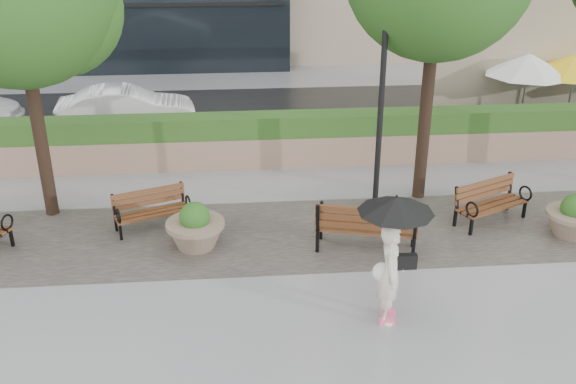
{
  "coord_description": "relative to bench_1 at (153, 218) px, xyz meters",
  "views": [
    {
      "loc": [
        -1.32,
        -8.74,
        6.3
      ],
      "look_at": [
        -0.32,
        2.71,
        1.1
      ],
      "focal_mm": 40.0,
      "sensor_mm": 36.0,
      "label": 1
    }
  ],
  "objects": [
    {
      "name": "ground",
      "position": [
        3.11,
        -3.52,
        -0.25
      ],
      "size": [
        100.0,
        100.0,
        0.0
      ],
      "primitive_type": "plane",
      "color": "gray",
      "rests_on": "ground"
    },
    {
      "name": "hedge_wall",
      "position": [
        3.11,
        3.48,
        0.42
      ],
      "size": [
        24.0,
        0.8,
        1.35
      ],
      "color": "#93745F",
      "rests_on": "ground"
    },
    {
      "name": "cobble_strip",
      "position": [
        3.11,
        -0.52,
        -0.24
      ],
      "size": [
        28.0,
        3.2,
        0.01
      ],
      "primitive_type": "cube",
      "color": "#383330",
      "rests_on": "ground"
    },
    {
      "name": "asphalt_street",
      "position": [
        3.11,
        7.48,
        -0.24
      ],
      "size": [
        40.0,
        7.0,
        0.0
      ],
      "primitive_type": "cube",
      "color": "black",
      "rests_on": "ground"
    },
    {
      "name": "bench_1",
      "position": [
        0.0,
        0.0,
        0.0
      ],
      "size": [
        1.65,
        1.13,
        0.83
      ],
      "rotation": [
        0.0,
        0.0,
        0.37
      ],
      "color": "brown",
      "rests_on": "ground"
    },
    {
      "name": "pedestrian",
      "position": [
        4.21,
        -3.59,
        1.1
      ],
      "size": [
        1.2,
        1.2,
        2.2
      ],
      "rotation": [
        0.0,
        0.0,
        1.27
      ],
      "color": "beige",
      "rests_on": "ground"
    },
    {
      "name": "car_right",
      "position": [
        -1.41,
        6.58,
        0.42
      ],
      "size": [
        4.15,
        1.82,
        1.33
      ],
      "primitive_type": "imported",
      "rotation": [
        0.0,
        0.0,
        1.68
      ],
      "color": "white",
      "rests_on": "ground"
    },
    {
      "name": "patio_umb_yellow_a",
      "position": [
        11.74,
        5.44,
        1.74
      ],
      "size": [
        2.5,
        2.5,
        2.3
      ],
      "color": "black",
      "rests_on": "ground"
    },
    {
      "name": "lamppost",
      "position": [
        4.79,
        0.21,
        1.69
      ],
      "size": [
        0.28,
        0.28,
        4.36
      ],
      "color": "black",
      "rests_on": "ground"
    },
    {
      "name": "planter_left",
      "position": [
        0.94,
        -0.89,
        0.13
      ],
      "size": [
        1.16,
        1.16,
        0.98
      ],
      "color": "#7F6B56",
      "rests_on": "ground"
    },
    {
      "name": "bench_3",
      "position": [
        7.19,
        -0.33,
        0.02
      ],
      "size": [
        1.78,
        1.31,
        0.89
      ],
      "rotation": [
        0.0,
        0.0,
        0.44
      ],
      "color": "brown",
      "rests_on": "ground"
    },
    {
      "name": "patio_umb_white",
      "position": [
        10.35,
        5.55,
        1.74
      ],
      "size": [
        2.5,
        2.5,
        2.3
      ],
      "color": "black",
      "rests_on": "ground"
    },
    {
      "name": "planter_right",
      "position": [
        8.64,
        -1.05,
        0.11
      ],
      "size": [
        1.09,
        1.09,
        0.91
      ],
      "color": "#7F6B56",
      "rests_on": "ground"
    },
    {
      "name": "bench_2",
      "position": [
        4.29,
        -1.29,
        0.06
      ],
      "size": [
        2.07,
        1.25,
        1.05
      ],
      "rotation": [
        0.0,
        0.0,
        2.88
      ],
      "color": "brown",
      "rests_on": "ground"
    }
  ]
}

